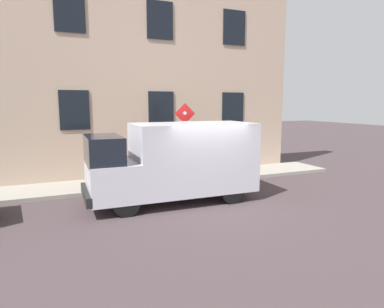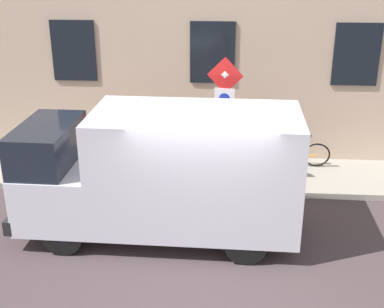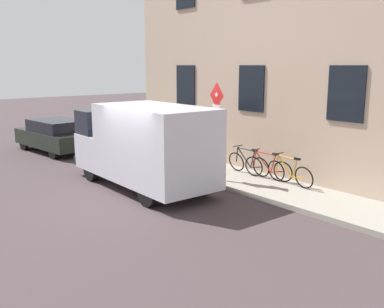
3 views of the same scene
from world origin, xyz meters
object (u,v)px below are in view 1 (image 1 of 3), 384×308
object	(u,v)px
sign_post_stacked	(185,134)
delivery_van	(175,160)
bicycle_orange	(211,163)
bicycle_red	(194,165)
pedestrian	(122,159)
bicycle_black	(176,166)

from	to	relation	value
sign_post_stacked	delivery_van	bearing A→B (deg)	150.11
bicycle_orange	sign_post_stacked	bearing A→B (deg)	38.62
sign_post_stacked	bicycle_orange	distance (m)	2.64
sign_post_stacked	bicycle_red	bearing A→B (deg)	-35.80
sign_post_stacked	delivery_van	xyz separation A→B (m)	(-1.90, 1.09, -0.63)
bicycle_orange	pedestrian	xyz separation A→B (m)	(-0.61, 4.06, 0.56)
bicycle_red	pedestrian	size ratio (longest dim) A/B	1.00
bicycle_red	pedestrian	distance (m)	3.34
delivery_van	bicycle_orange	distance (m)	4.39
delivery_van	bicycle_black	world-z (taller)	delivery_van
sign_post_stacked	bicycle_red	xyz separation A→B (m)	(1.31, -0.94, -1.45)
delivery_van	pedestrian	size ratio (longest dim) A/B	3.12
sign_post_stacked	bicycle_black	bearing A→B (deg)	-4.82
bicycle_red	bicycle_black	size ratio (longest dim) A/B	1.00
sign_post_stacked	bicycle_orange	bearing A→B (deg)	-53.60
sign_post_stacked	bicycle_red	world-z (taller)	sign_post_stacked
bicycle_red	delivery_van	bearing A→B (deg)	49.17
bicycle_red	pedestrian	bearing A→B (deg)	2.28
delivery_van	pedestrian	distance (m)	2.87
bicycle_orange	bicycle_red	size ratio (longest dim) A/B	1.00
bicycle_black	bicycle_red	bearing A→B (deg)	177.94
delivery_van	pedestrian	world-z (taller)	delivery_van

